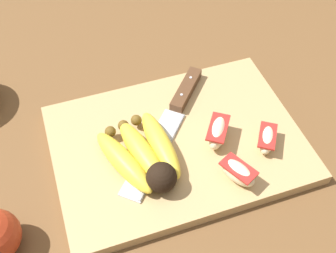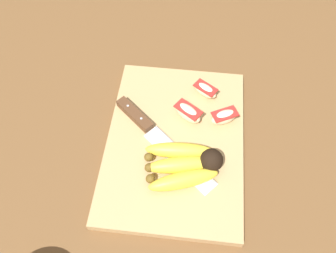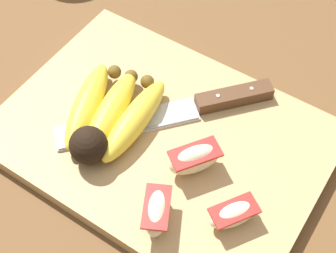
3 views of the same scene
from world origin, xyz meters
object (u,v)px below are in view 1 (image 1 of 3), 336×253
Objects in this scene: chefs_knife at (176,110)px; banana_bunch at (145,156)px; apple_wedge_near at (238,172)px; apple_wedge_far at (267,139)px; apple_wedge_middle at (218,132)px.

banana_bunch is at bearing 45.94° from chefs_knife.
apple_wedge_near is at bearing 149.20° from banana_bunch.
apple_wedge_near is at bearing 31.92° from apple_wedge_far.
banana_bunch reaches higher than apple_wedge_near.
apple_wedge_far is at bearing 135.34° from chefs_knife.
apple_wedge_middle is at bearing -177.50° from banana_bunch.
apple_wedge_near reaches higher than chefs_knife.
apple_wedge_far is (-0.07, 0.03, -0.01)m from apple_wedge_middle.
chefs_knife is at bearing -74.98° from apple_wedge_near.
chefs_knife is at bearing -44.66° from apple_wedge_far.
banana_bunch is 0.14m from apple_wedge_near.
chefs_knife is 0.16m from apple_wedge_near.
apple_wedge_middle is at bearing -90.38° from apple_wedge_near.
apple_wedge_middle is at bearing -25.68° from apple_wedge_far.
chefs_knife is 0.16m from apple_wedge_far.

